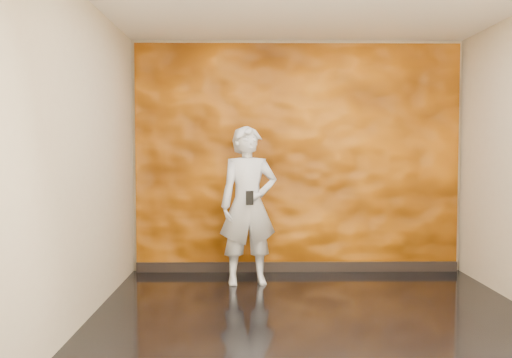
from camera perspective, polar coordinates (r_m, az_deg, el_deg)
name	(u,v)px	position (r m, az deg, el deg)	size (l,w,h in m)	color
room	(317,160)	(4.97, 6.08, 1.94)	(4.02, 4.02, 2.81)	black
feature_wall	(297,158)	(6.92, 4.15, 2.08)	(3.90, 0.06, 2.75)	orange
baseboard	(297,267)	(7.02, 4.13, -8.75)	(3.90, 0.04, 0.12)	black
man	(248,205)	(6.28, -0.77, -2.65)	(0.64, 0.42, 1.74)	#AAB1BB
phone	(250,198)	(6.02, -0.64, -1.91)	(0.08, 0.02, 0.15)	black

